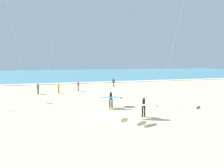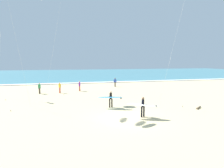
{
  "view_description": "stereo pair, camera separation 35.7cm",
  "coord_description": "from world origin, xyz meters",
  "px_view_note": "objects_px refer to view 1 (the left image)",
  "views": [
    {
      "loc": [
        -5.1,
        -14.17,
        4.68
      ],
      "look_at": [
        -0.24,
        4.24,
        2.31
      ],
      "focal_mm": 29.87,
      "sensor_mm": 36.0,
      "label": 1
    },
    {
      "loc": [
        -4.75,
        -14.26,
        4.68
      ],
      "look_at": [
        -0.24,
        4.24,
        2.31
      ],
      "focal_mm": 29.87,
      "sensor_mm": 36.0,
      "label": 2
    }
  ],
  "objects_px": {
    "surfer_trailing": "(144,105)",
    "bystander_yellow_top": "(58,88)",
    "surfer_lead": "(111,98)",
    "bystander_green_top": "(38,88)",
    "bystander_purple_top": "(78,86)",
    "bystander_blue_top": "(114,82)",
    "driftwood_log": "(198,107)"
  },
  "relations": [
    {
      "from": "bystander_purple_top",
      "to": "surfer_lead",
      "type": "bearing_deg",
      "value": -78.48
    },
    {
      "from": "surfer_lead",
      "to": "bystander_yellow_top",
      "type": "bearing_deg",
      "value": 117.21
    },
    {
      "from": "bystander_yellow_top",
      "to": "bystander_green_top",
      "type": "relative_size",
      "value": 1.0
    },
    {
      "from": "bystander_yellow_top",
      "to": "surfer_trailing",
      "type": "bearing_deg",
      "value": -63.03
    },
    {
      "from": "bystander_blue_top",
      "to": "surfer_trailing",
      "type": "bearing_deg",
      "value": -97.6
    },
    {
      "from": "bystander_green_top",
      "to": "surfer_trailing",
      "type": "bearing_deg",
      "value": -54.91
    },
    {
      "from": "surfer_lead",
      "to": "bystander_purple_top",
      "type": "relative_size",
      "value": 1.61
    },
    {
      "from": "surfer_trailing",
      "to": "bystander_yellow_top",
      "type": "bearing_deg",
      "value": 116.97
    },
    {
      "from": "bystander_purple_top",
      "to": "bystander_green_top",
      "type": "bearing_deg",
      "value": -170.79
    },
    {
      "from": "bystander_yellow_top",
      "to": "driftwood_log",
      "type": "height_order",
      "value": "bystander_yellow_top"
    },
    {
      "from": "surfer_trailing",
      "to": "bystander_purple_top",
      "type": "xyz_separation_m",
      "value": [
        -4.15,
        14.99,
        -0.24
      ]
    },
    {
      "from": "bystander_blue_top",
      "to": "driftwood_log",
      "type": "height_order",
      "value": "bystander_blue_top"
    },
    {
      "from": "surfer_lead",
      "to": "driftwood_log",
      "type": "relative_size",
      "value": 2.43
    },
    {
      "from": "surfer_lead",
      "to": "bystander_purple_top",
      "type": "height_order",
      "value": "surfer_lead"
    },
    {
      "from": "surfer_trailing",
      "to": "bystander_green_top",
      "type": "height_order",
      "value": "surfer_trailing"
    },
    {
      "from": "surfer_lead",
      "to": "surfer_trailing",
      "type": "relative_size",
      "value": 1.0
    },
    {
      "from": "bystander_yellow_top",
      "to": "driftwood_log",
      "type": "xyz_separation_m",
      "value": [
        13.62,
        -12.41,
        -0.73
      ]
    },
    {
      "from": "surfer_trailing",
      "to": "bystander_yellow_top",
      "type": "distance_m",
      "value": 15.6
    },
    {
      "from": "bystander_green_top",
      "to": "bystander_yellow_top",
      "type": "bearing_deg",
      "value": -3.19
    },
    {
      "from": "bystander_purple_top",
      "to": "bystander_blue_top",
      "type": "bearing_deg",
      "value": 28.47
    },
    {
      "from": "bystander_purple_top",
      "to": "bystander_yellow_top",
      "type": "height_order",
      "value": "same"
    },
    {
      "from": "bystander_green_top",
      "to": "bystander_blue_top",
      "type": "bearing_deg",
      "value": 20.11
    },
    {
      "from": "bystander_green_top",
      "to": "bystander_purple_top",
      "type": "bearing_deg",
      "value": 9.21
    },
    {
      "from": "bystander_blue_top",
      "to": "driftwood_log",
      "type": "distance_m",
      "value": 17.59
    },
    {
      "from": "surfer_trailing",
      "to": "bystander_purple_top",
      "type": "height_order",
      "value": "surfer_trailing"
    },
    {
      "from": "surfer_lead",
      "to": "bystander_blue_top",
      "type": "xyz_separation_m",
      "value": [
        4.34,
        14.81,
        -0.24
      ]
    },
    {
      "from": "bystander_blue_top",
      "to": "surfer_lead",
      "type": "bearing_deg",
      "value": -106.34
    },
    {
      "from": "surfer_trailing",
      "to": "driftwood_log",
      "type": "xyz_separation_m",
      "value": [
        6.54,
        1.49,
        -0.97
      ]
    },
    {
      "from": "surfer_lead",
      "to": "bystander_blue_top",
      "type": "height_order",
      "value": "surfer_lead"
    },
    {
      "from": "surfer_lead",
      "to": "bystander_green_top",
      "type": "relative_size",
      "value": 1.61
    },
    {
      "from": "surfer_trailing",
      "to": "bystander_yellow_top",
      "type": "height_order",
      "value": "surfer_trailing"
    },
    {
      "from": "driftwood_log",
      "to": "bystander_blue_top",
      "type": "bearing_deg",
      "value": 103.37
    }
  ]
}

